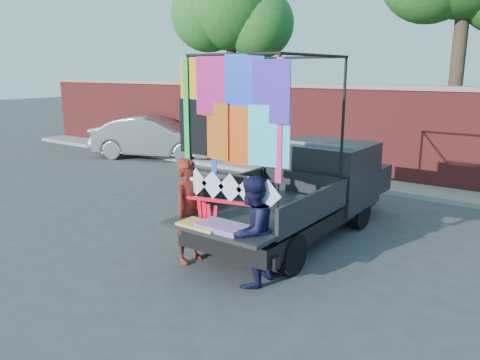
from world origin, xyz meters
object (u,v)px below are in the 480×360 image
Objects in this scene: man at (252,231)px; sedan at (155,137)px; pickup_truck at (311,188)px; woman at (190,211)px.

sedan is at bearing -128.71° from man.
pickup_truck reaches higher than woman.
sedan is 2.74× the size of man.
pickup_truck is 2.70m from man.
sedan is at bearing 49.05° from woman.
man is at bearing -79.90° from pickup_truck.
woman is (-0.80, -2.54, 0.02)m from pickup_truck.
man reaches higher than sedan.
pickup_truck reaches higher than man.
man is (0.47, -2.65, -0.02)m from pickup_truck.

